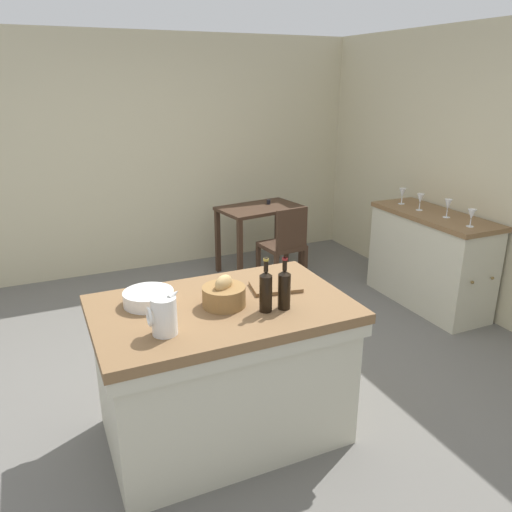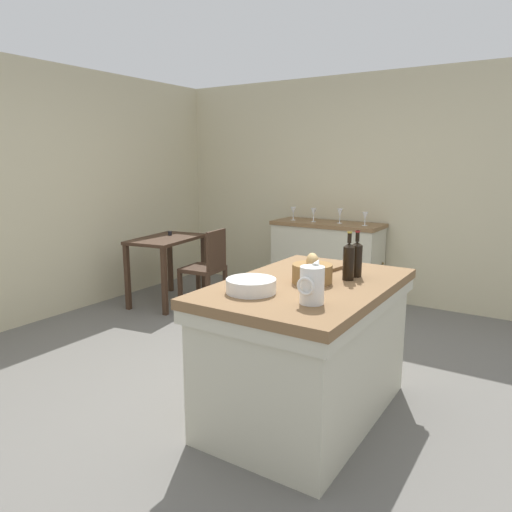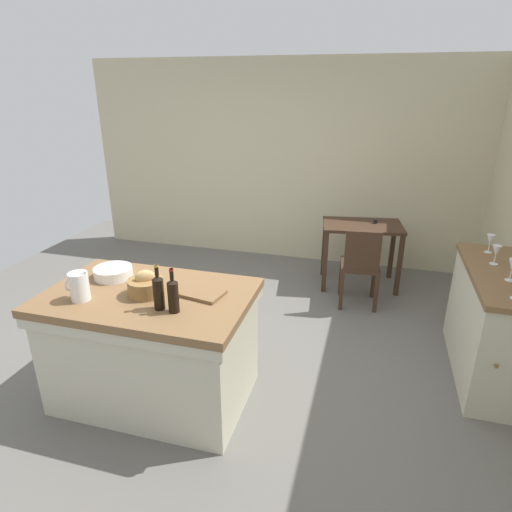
{
  "view_description": "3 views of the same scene",
  "coord_description": "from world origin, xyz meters",
  "px_view_note": "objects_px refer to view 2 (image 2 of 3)",
  "views": [
    {
      "loc": [
        -1.16,
        -3.12,
        2.12
      ],
      "look_at": [
        0.34,
        0.23,
        0.82
      ],
      "focal_mm": 35.33,
      "sensor_mm": 36.0,
      "label": 1
    },
    {
      "loc": [
        -2.86,
        -1.9,
        1.64
      ],
      "look_at": [
        0.43,
        0.2,
        0.85
      ],
      "focal_mm": 33.52,
      "sensor_mm": 36.0,
      "label": 2
    },
    {
      "loc": [
        1.23,
        -3.07,
        2.27
      ],
      "look_at": [
        0.3,
        0.25,
        0.9
      ],
      "focal_mm": 30.32,
      "sensor_mm": 36.0,
      "label": 3
    }
  ],
  "objects_px": {
    "cutting_board": "(323,267)",
    "writing_desk": "(167,248)",
    "side_cabinet": "(326,261)",
    "wine_glass_right": "(293,211)",
    "bread_basket": "(312,272)",
    "wash_bowl": "(251,286)",
    "wine_glass_left": "(340,213)",
    "island_table": "(307,344)",
    "wine_bottle_dark": "(357,258)",
    "wine_glass_far_left": "(365,216)",
    "wooden_chair": "(207,267)",
    "wine_glass_middle": "(314,212)",
    "pitcher": "(312,285)",
    "wine_bottle_amber": "(349,260)"
  },
  "relations": [
    {
      "from": "cutting_board",
      "to": "writing_desk",
      "type": "bearing_deg",
      "value": 67.44
    },
    {
      "from": "side_cabinet",
      "to": "wine_glass_right",
      "type": "bearing_deg",
      "value": 95.21
    },
    {
      "from": "side_cabinet",
      "to": "bread_basket",
      "type": "relative_size",
      "value": 5.22
    },
    {
      "from": "wash_bowl",
      "to": "wine_glass_left",
      "type": "height_order",
      "value": "wine_glass_left"
    },
    {
      "from": "island_table",
      "to": "side_cabinet",
      "type": "relative_size",
      "value": 1.13
    },
    {
      "from": "wine_bottle_dark",
      "to": "island_table",
      "type": "bearing_deg",
      "value": 147.22
    },
    {
      "from": "bread_basket",
      "to": "wine_glass_far_left",
      "type": "distance_m",
      "value": 2.53
    },
    {
      "from": "wooden_chair",
      "to": "wine_glass_middle",
      "type": "relative_size",
      "value": 5.59
    },
    {
      "from": "cutting_board",
      "to": "wash_bowl",
      "type": "bearing_deg",
      "value": 172.89
    },
    {
      "from": "wine_glass_far_left",
      "to": "wine_glass_right",
      "type": "bearing_deg",
      "value": 89.5
    },
    {
      "from": "wooden_chair",
      "to": "wine_bottle_dark",
      "type": "relative_size",
      "value": 2.95
    },
    {
      "from": "wooden_chair",
      "to": "side_cabinet",
      "type": "bearing_deg",
      "value": -39.99
    },
    {
      "from": "writing_desk",
      "to": "wine_glass_right",
      "type": "bearing_deg",
      "value": -44.18
    },
    {
      "from": "wine_glass_far_left",
      "to": "wine_glass_right",
      "type": "distance_m",
      "value": 0.9
    },
    {
      "from": "writing_desk",
      "to": "pitcher",
      "type": "height_order",
      "value": "pitcher"
    },
    {
      "from": "island_table",
      "to": "wine_glass_middle",
      "type": "height_order",
      "value": "wine_glass_middle"
    },
    {
      "from": "wooden_chair",
      "to": "wine_glass_right",
      "type": "xyz_separation_m",
      "value": [
        1.06,
        -0.49,
        0.54
      ]
    },
    {
      "from": "bread_basket",
      "to": "cutting_board",
      "type": "relative_size",
      "value": 0.84
    },
    {
      "from": "side_cabinet",
      "to": "wine_bottle_amber",
      "type": "relative_size",
      "value": 4.15
    },
    {
      "from": "wooden_chair",
      "to": "wine_glass_left",
      "type": "distance_m",
      "value": 1.63
    },
    {
      "from": "writing_desk",
      "to": "wash_bowl",
      "type": "bearing_deg",
      "value": -127.37
    },
    {
      "from": "side_cabinet",
      "to": "wine_glass_middle",
      "type": "height_order",
      "value": "wine_glass_middle"
    },
    {
      "from": "writing_desk",
      "to": "wooden_chair",
      "type": "height_order",
      "value": "wooden_chair"
    },
    {
      "from": "wooden_chair",
      "to": "cutting_board",
      "type": "relative_size",
      "value": 3.04
    },
    {
      "from": "wine_glass_left",
      "to": "island_table",
      "type": "bearing_deg",
      "value": -161.28
    },
    {
      "from": "wine_bottle_amber",
      "to": "wine_glass_far_left",
      "type": "height_order",
      "value": "wine_bottle_amber"
    },
    {
      "from": "wine_bottle_amber",
      "to": "cutting_board",
      "type": "bearing_deg",
      "value": 53.87
    },
    {
      "from": "writing_desk",
      "to": "cutting_board",
      "type": "relative_size",
      "value": 3.3
    },
    {
      "from": "cutting_board",
      "to": "wine_bottle_amber",
      "type": "bearing_deg",
      "value": -126.13
    },
    {
      "from": "pitcher",
      "to": "wine_glass_right",
      "type": "xyz_separation_m",
      "value": [
        2.87,
        1.65,
        0.04
      ]
    },
    {
      "from": "writing_desk",
      "to": "wine_glass_left",
      "type": "relative_size",
      "value": 5.74
    },
    {
      "from": "bread_basket",
      "to": "island_table",
      "type": "bearing_deg",
      "value": 105.0
    },
    {
      "from": "island_table",
      "to": "wooden_chair",
      "type": "xyz_separation_m",
      "value": [
        1.41,
        1.93,
        0.01
      ]
    },
    {
      "from": "wash_bowl",
      "to": "cutting_board",
      "type": "height_order",
      "value": "wash_bowl"
    },
    {
      "from": "wooden_chair",
      "to": "wine_glass_far_left",
      "type": "height_order",
      "value": "wine_glass_far_left"
    },
    {
      "from": "wine_bottle_dark",
      "to": "wine_glass_middle",
      "type": "xyz_separation_m",
      "value": [
        2.16,
        1.36,
        0.02
      ]
    },
    {
      "from": "wash_bowl",
      "to": "cutting_board",
      "type": "bearing_deg",
      "value": -7.11
    },
    {
      "from": "wine_glass_left",
      "to": "wine_bottle_dark",
      "type": "bearing_deg",
      "value": -154.65
    },
    {
      "from": "wine_bottle_dark",
      "to": "wine_glass_middle",
      "type": "bearing_deg",
      "value": 32.11
    },
    {
      "from": "side_cabinet",
      "to": "bread_basket",
      "type": "height_order",
      "value": "bread_basket"
    },
    {
      "from": "bread_basket",
      "to": "wine_bottle_amber",
      "type": "relative_size",
      "value": 0.8
    },
    {
      "from": "island_table",
      "to": "wine_glass_far_left",
      "type": "bearing_deg",
      "value": 12.25
    },
    {
      "from": "wash_bowl",
      "to": "wine_glass_left",
      "type": "distance_m",
      "value": 2.97
    },
    {
      "from": "wine_bottle_amber",
      "to": "wine_glass_middle",
      "type": "distance_m",
      "value": 2.64
    },
    {
      "from": "bread_basket",
      "to": "wine_bottle_dark",
      "type": "height_order",
      "value": "wine_bottle_dark"
    },
    {
      "from": "cutting_board",
      "to": "wine_glass_middle",
      "type": "distance_m",
      "value": 2.35
    },
    {
      "from": "wooden_chair",
      "to": "bread_basket",
      "type": "distance_m",
      "value": 2.45
    },
    {
      "from": "bread_basket",
      "to": "wine_bottle_amber",
      "type": "xyz_separation_m",
      "value": [
        0.19,
        -0.16,
        0.06
      ]
    },
    {
      "from": "wine_glass_middle",
      "to": "wooden_chair",
      "type": "bearing_deg",
      "value": 143.94
    },
    {
      "from": "wine_glass_right",
      "to": "wine_bottle_dark",
      "type": "bearing_deg",
      "value": -143.12
    }
  ]
}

